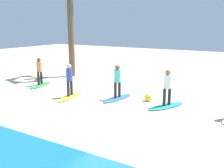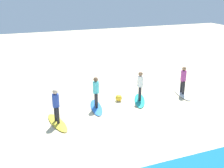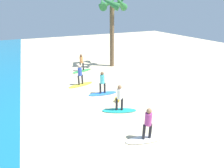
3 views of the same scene
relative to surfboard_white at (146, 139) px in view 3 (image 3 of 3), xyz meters
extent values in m
plane|color=beige|center=(4.77, 2.49, -0.04)|extent=(60.00, 60.00, 0.00)
ellipsoid|color=white|center=(0.00, 0.00, 0.00)|extent=(0.97, 2.17, 0.09)
cylinder|color=#232328|center=(0.03, 0.16, 0.43)|extent=(0.14, 0.14, 0.78)
cylinder|color=#232328|center=(-0.03, -0.16, 0.43)|extent=(0.14, 0.14, 0.78)
cylinder|color=#B74293|center=(0.00, 0.00, 1.14)|extent=(0.32, 0.32, 0.62)
sphere|color=#9E704C|center=(0.00, 0.00, 1.56)|extent=(0.24, 0.24, 0.24)
ellipsoid|color=teal|center=(2.82, 0.00, 0.00)|extent=(1.37, 2.15, 0.09)
cylinder|color=#232328|center=(2.89, 0.15, 0.43)|extent=(0.14, 0.14, 0.78)
cylinder|color=#232328|center=(2.76, -0.14, 0.43)|extent=(0.14, 0.14, 0.78)
cylinder|color=white|center=(2.82, 0.00, 1.14)|extent=(0.32, 0.32, 0.62)
sphere|color=#9E704C|center=(2.82, 0.00, 1.56)|extent=(0.24, 0.24, 0.24)
ellipsoid|color=blue|center=(5.39, 0.03, 0.00)|extent=(0.90, 2.16, 0.09)
cylinder|color=#232328|center=(5.42, 0.19, 0.43)|extent=(0.14, 0.14, 0.78)
cylinder|color=#232328|center=(5.37, -0.13, 0.43)|extent=(0.14, 0.14, 0.78)
cylinder|color=#4CC6D1|center=(5.39, 0.03, 1.14)|extent=(0.32, 0.32, 0.62)
sphere|color=brown|center=(5.39, 0.03, 1.56)|extent=(0.24, 0.24, 0.24)
ellipsoid|color=yellow|center=(7.64, 1.02, 0.00)|extent=(0.91, 2.16, 0.09)
cylinder|color=#232328|center=(7.61, 1.18, 0.43)|extent=(0.14, 0.14, 0.78)
cylinder|color=#232328|center=(7.67, 0.87, 0.43)|extent=(0.14, 0.14, 0.78)
cylinder|color=#334CAD|center=(7.64, 1.02, 1.14)|extent=(0.32, 0.32, 0.62)
sphere|color=beige|center=(7.64, 1.02, 1.56)|extent=(0.24, 0.24, 0.24)
ellipsoid|color=green|center=(10.93, -0.05, 0.00)|extent=(1.07, 2.17, 0.09)
cylinder|color=#232328|center=(10.89, 0.10, 0.43)|extent=(0.14, 0.14, 0.78)
cylinder|color=#232328|center=(10.97, -0.21, 0.43)|extent=(0.14, 0.14, 0.78)
cylinder|color=#E58C4C|center=(10.93, -0.05, 1.14)|extent=(0.32, 0.32, 0.62)
sphere|color=brown|center=(10.93, -0.05, 1.56)|extent=(0.24, 0.24, 0.24)
cylinder|color=brown|center=(11.28, -3.52, 2.94)|extent=(0.44, 0.44, 5.97)
cone|color=#2D7538|center=(12.18, -3.52, 6.17)|extent=(0.70, 1.93, 1.40)
cone|color=#2D7538|center=(11.56, -2.66, 6.17)|extent=(2.05, 1.26, 1.40)
cone|color=#2D7538|center=(10.55, -2.99, 6.17)|extent=(1.70, 1.97, 1.40)
cone|color=#2D7538|center=(10.55, -4.04, 6.17)|extent=(1.70, 1.97, 1.40)
cone|color=#2D7538|center=(11.56, -4.37, 6.17)|extent=(2.05, 1.26, 1.40)
sphere|color=yellow|center=(3.92, -0.43, 0.14)|extent=(0.37, 0.37, 0.37)
camera|label=1|loc=(-1.02, 11.02, 3.61)|focal=42.01mm
camera|label=2|loc=(9.31, 12.62, 6.02)|focal=43.52mm
camera|label=3|loc=(-5.35, 4.37, 5.79)|focal=28.25mm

